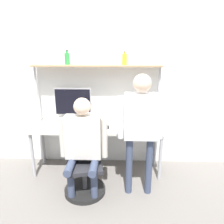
# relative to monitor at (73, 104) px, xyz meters

# --- Properties ---
(ground_plane) EXTENTS (12.00, 12.00, 0.00)m
(ground_plane) POSITION_rel_monitor_xyz_m (0.38, -0.47, -1.06)
(ground_plane) COLOR slate
(wall_back) EXTENTS (8.00, 0.06, 2.70)m
(wall_back) POSITION_rel_monitor_xyz_m (0.38, 0.18, 0.29)
(wall_back) COLOR white
(wall_back) RESTS_ON ground_plane
(desk) EXTENTS (2.03, 0.60, 0.75)m
(desk) POSITION_rel_monitor_xyz_m (0.38, -0.15, -0.39)
(desk) COLOR beige
(desk) RESTS_ON ground_plane
(shelf_unit) EXTENTS (1.93, 0.26, 1.66)m
(shelf_unit) POSITION_rel_monitor_xyz_m (0.38, 0.01, 0.38)
(shelf_unit) COLOR #997A56
(shelf_unit) RESTS_ON ground_plane
(monitor) EXTENTS (0.57, 0.22, 0.56)m
(monitor) POSITION_rel_monitor_xyz_m (0.00, 0.00, 0.00)
(monitor) COLOR #B7B7BC
(monitor) RESTS_ON desk
(laptop) EXTENTS (0.35, 0.23, 0.22)m
(laptop) POSITION_rel_monitor_xyz_m (0.29, -0.21, -0.25)
(laptop) COLOR silver
(laptop) RESTS_ON desk
(cell_phone) EXTENTS (0.07, 0.15, 0.01)m
(cell_phone) POSITION_rel_monitor_xyz_m (0.54, -0.19, -0.31)
(cell_phone) COLOR black
(cell_phone) RESTS_ON desk
(office_chair) EXTENTS (0.56, 0.56, 0.89)m
(office_chair) POSITION_rel_monitor_xyz_m (0.26, -0.69, -0.79)
(office_chair) COLOR black
(office_chair) RESTS_ON ground_plane
(person_seated) EXTENTS (0.63, 0.47, 1.32)m
(person_seated) POSITION_rel_monitor_xyz_m (0.27, -0.74, -0.28)
(person_seated) COLOR #38425B
(person_seated) RESTS_ON ground_plane
(person_standing) EXTENTS (0.57, 0.22, 1.62)m
(person_standing) POSITION_rel_monitor_xyz_m (1.00, -0.71, -0.03)
(person_standing) COLOR #38425B
(person_standing) RESTS_ON ground_plane
(bottle_amber) EXTENTS (0.07, 0.07, 0.19)m
(bottle_amber) POSITION_rel_monitor_xyz_m (0.80, 0.01, 0.68)
(bottle_amber) COLOR gold
(bottle_amber) RESTS_ON shelf_unit
(bottle_green) EXTENTS (0.08, 0.08, 0.21)m
(bottle_green) POSITION_rel_monitor_xyz_m (-0.05, 0.01, 0.69)
(bottle_green) COLOR #2D8C3F
(bottle_green) RESTS_ON shelf_unit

